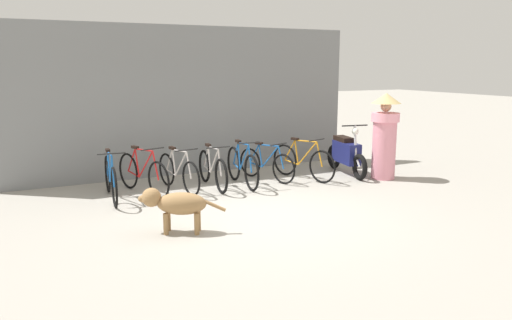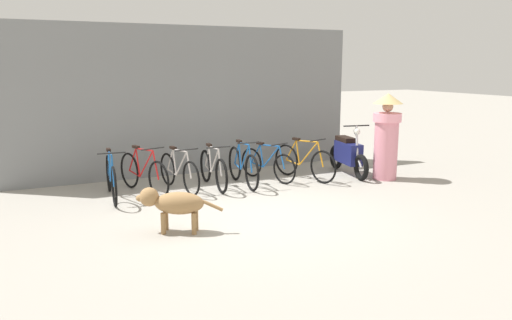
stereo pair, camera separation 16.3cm
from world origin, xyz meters
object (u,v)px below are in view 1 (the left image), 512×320
(bicycle_5, at_px, (266,164))
(person_in_robes, at_px, (385,134))
(motorcycle, at_px, (346,154))
(bicycle_1, at_px, (143,174))
(bicycle_2, at_px, (178,172))
(bicycle_4, at_px, (242,167))
(bicycle_6, at_px, (303,162))
(bicycle_3, at_px, (212,170))
(bicycle_0, at_px, (111,179))
(stray_dog, at_px, (175,203))

(bicycle_5, height_order, person_in_robes, person_in_robes)
(motorcycle, bearing_deg, bicycle_5, -88.23)
(bicycle_1, distance_m, motorcycle, 4.37)
(bicycle_2, xyz_separation_m, bicycle_5, (1.88, 0.04, -0.02))
(bicycle_4, bearing_deg, bicycle_6, 91.49)
(bicycle_1, bearing_deg, bicycle_3, 68.01)
(bicycle_3, height_order, bicycle_6, bicycle_6)
(bicycle_0, bearing_deg, bicycle_2, 97.74)
(bicycle_0, relative_size, bicycle_6, 1.09)
(bicycle_6, distance_m, stray_dog, 3.98)
(bicycle_2, xyz_separation_m, bicycle_3, (0.66, -0.05, 0.00))
(person_in_robes, bearing_deg, bicycle_3, -28.11)
(bicycle_2, bearing_deg, bicycle_1, -106.12)
(bicycle_1, relative_size, person_in_robes, 0.96)
(stray_dog, bearing_deg, person_in_robes, -137.01)
(bicycle_1, height_order, bicycle_5, bicycle_1)
(bicycle_0, height_order, bicycle_2, bicycle_0)
(bicycle_0, height_order, person_in_robes, person_in_robes)
(bicycle_1, relative_size, bicycle_3, 1.02)
(bicycle_4, distance_m, stray_dog, 2.95)
(person_in_robes, bearing_deg, bicycle_2, -26.71)
(bicycle_3, height_order, bicycle_5, bicycle_3)
(bicycle_2, bearing_deg, motorcycle, 77.31)
(bicycle_3, relative_size, stray_dog, 1.47)
(bicycle_1, height_order, stray_dog, bicycle_1)
(bicycle_3, distance_m, stray_dog, 2.66)
(bicycle_1, bearing_deg, bicycle_0, -92.34)
(bicycle_3, bearing_deg, bicycle_1, -92.75)
(bicycle_1, height_order, bicycle_2, bicycle_1)
(bicycle_0, distance_m, stray_dog, 2.27)
(motorcycle, bearing_deg, bicycle_1, -84.08)
(person_in_robes, bearing_deg, motorcycle, -71.72)
(bicycle_0, bearing_deg, person_in_robes, 85.72)
(bicycle_1, bearing_deg, stray_dog, -19.14)
(bicycle_3, distance_m, bicycle_5, 1.22)
(stray_dog, distance_m, person_in_robes, 5.13)
(bicycle_2, height_order, stray_dog, bicycle_2)
(bicycle_3, relative_size, person_in_robes, 0.94)
(motorcycle, bearing_deg, person_in_robes, 42.50)
(bicycle_0, height_order, bicycle_6, bicycle_0)
(bicycle_5, xyz_separation_m, person_in_robes, (2.26, -0.94, 0.61))
(bicycle_5, bearing_deg, bicycle_2, -106.65)
(bicycle_1, relative_size, bicycle_5, 1.13)
(bicycle_4, relative_size, bicycle_6, 1.02)
(stray_dog, bearing_deg, motorcycle, -127.91)
(bicycle_4, xyz_separation_m, bicycle_5, (0.63, 0.19, -0.04))
(bicycle_1, xyz_separation_m, stray_dog, (-0.12, -2.37, 0.06))
(bicycle_3, distance_m, motorcycle, 3.04)
(bicycle_3, xyz_separation_m, motorcycle, (3.04, -0.16, 0.09))
(bicycle_0, relative_size, bicycle_3, 1.07)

